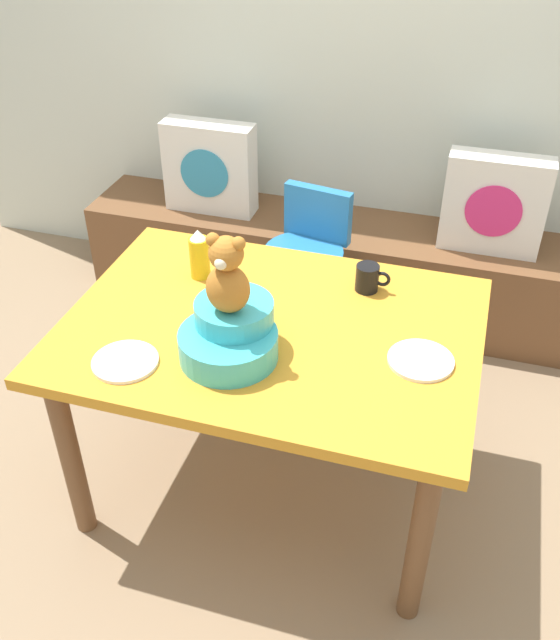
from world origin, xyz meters
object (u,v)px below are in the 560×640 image
(dining_table, at_px, (271,349))
(dinner_plate_near, at_px, (125,362))
(coffee_mug, at_px, (368,278))
(infant_seat_teal, at_px, (230,334))
(highchair, at_px, (305,257))
(ketchup_bottle, at_px, (199,255))
(pillow_floral_left, at_px, (210,168))
(dinner_plate_far, at_px, (421,360))
(teddy_bear, at_px, (227,276))
(pillow_floral_right, at_px, (494,204))

(dining_table, xyz_separation_m, dinner_plate_near, (-0.36, -0.31, 0.10))
(coffee_mug, bearing_deg, infant_seat_teal, -125.30)
(highchair, bearing_deg, dining_table, -82.94)
(dining_table, bearing_deg, highchair, 97.06)
(ketchup_bottle, bearing_deg, highchair, 68.69)
(pillow_floral_left, relative_size, dinner_plate_near, 2.20)
(dining_table, bearing_deg, dinner_plate_far, -5.69)
(infant_seat_teal, distance_m, teddy_bear, 0.21)
(pillow_floral_right, relative_size, ketchup_bottle, 2.38)
(dining_table, height_order, teddy_bear, teddy_bear)
(infant_seat_teal, bearing_deg, coffee_mug, 54.70)
(pillow_floral_left, xyz_separation_m, ketchup_bottle, (0.36, -1.00, 0.15))
(coffee_mug, relative_size, dinner_plate_near, 0.60)
(coffee_mug, bearing_deg, pillow_floral_right, 67.04)
(coffee_mug, bearing_deg, ketchup_bottle, -171.84)
(dining_table, xyz_separation_m, teddy_bear, (-0.07, -0.17, 0.38))
(dining_table, relative_size, coffee_mug, 11.10)
(dining_table, height_order, coffee_mug, coffee_mug)
(infant_seat_teal, xyz_separation_m, dinner_plate_near, (-0.29, -0.14, -0.07))
(dining_table, distance_m, highchair, 0.81)
(coffee_mug, distance_m, dinner_plate_near, 0.86)
(dinner_plate_near, bearing_deg, dinner_plate_far, 17.20)
(pillow_floral_right, bearing_deg, dinner_plate_far, -97.18)
(highchair, relative_size, ketchup_bottle, 4.27)
(dinner_plate_near, bearing_deg, pillow_floral_left, 102.18)
(highchair, bearing_deg, pillow_floral_right, 29.21)
(coffee_mug, relative_size, dinner_plate_far, 0.60)
(pillow_floral_right, bearing_deg, dining_table, -118.06)
(highchair, xyz_separation_m, ketchup_bottle, (-0.23, -0.59, 0.31))
(coffee_mug, bearing_deg, teddy_bear, -125.27)
(coffee_mug, bearing_deg, dinner_plate_far, -55.99)
(pillow_floral_left, bearing_deg, pillow_floral_right, 0.00)
(infant_seat_teal, height_order, dinner_plate_near, infant_seat_teal)
(pillow_floral_left, bearing_deg, teddy_bear, -66.01)
(pillow_floral_left, height_order, ketchup_bottle, ketchup_bottle)
(pillow_floral_right, height_order, dinner_plate_far, pillow_floral_right)
(ketchup_bottle, bearing_deg, infant_seat_teal, -56.41)
(pillow_floral_left, height_order, infant_seat_teal, same)
(dinner_plate_near, relative_size, dinner_plate_far, 1.00)
(pillow_floral_right, height_order, dining_table, pillow_floral_right)
(dining_table, xyz_separation_m, coffee_mug, (0.26, 0.29, 0.15))
(ketchup_bottle, bearing_deg, pillow_floral_left, 109.88)
(pillow_floral_right, distance_m, highchair, 0.87)
(teddy_bear, bearing_deg, dinner_plate_near, -154.46)
(teddy_bear, bearing_deg, coffee_mug, 54.73)
(highchair, xyz_separation_m, teddy_bear, (0.03, -0.97, 0.50))
(dining_table, height_order, dinner_plate_far, dinner_plate_far)
(pillow_floral_right, distance_m, ketchup_bottle, 1.40)
(teddy_bear, distance_m, coffee_mug, 0.62)
(highchair, height_order, infant_seat_teal, infant_seat_teal)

